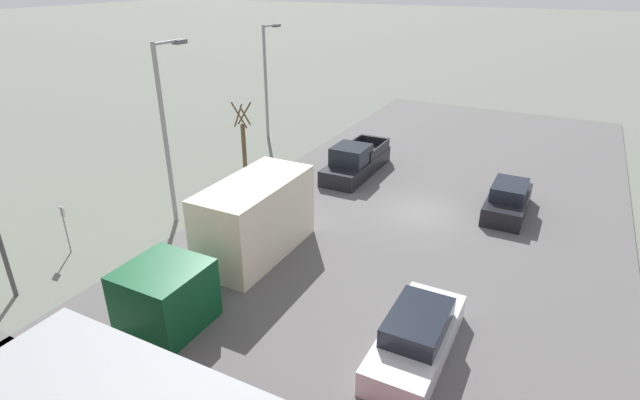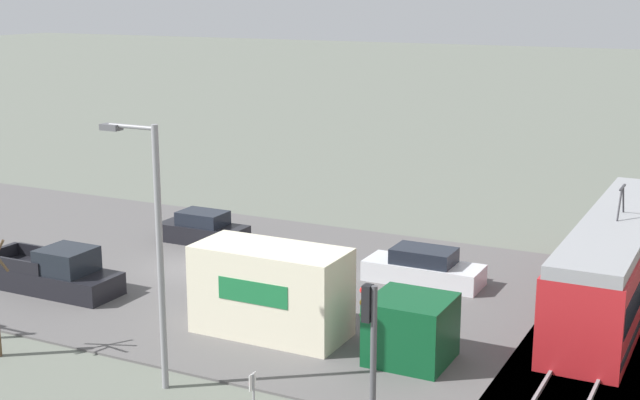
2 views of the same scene
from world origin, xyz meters
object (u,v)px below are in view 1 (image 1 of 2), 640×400
Objects in this scene: street_lamp_near_crossing at (167,122)px; sedan_car_1 at (416,337)px; pickup_truck at (356,162)px; box_truck at (237,234)px; sedan_car_0 at (508,201)px; street_tree at (244,142)px; street_lamp_mid_block at (267,74)px; no_parking_sign at (65,225)px.

sedan_car_1 is at bearing 163.33° from street_lamp_near_crossing.
street_lamp_near_crossing reaches higher than pickup_truck.
sedan_car_0 is (-8.47, -9.79, -0.81)m from box_truck.
sedan_car_0 is 1.01× the size of street_tree.
pickup_truck is 10.94m from street_lamp_near_crossing.
street_lamp_near_crossing is 1.07× the size of street_lamp_mid_block.
no_parking_sign reaches higher than pickup_truck.
street_tree is 2.03× the size of no_parking_sign.
no_parking_sign is at bearing 67.22° from street_lamp_near_crossing.
street_tree reaches higher than no_parking_sign.
box_truck reaches higher than pickup_truck.
sedan_car_0 is 0.53× the size of street_lamp_near_crossing.
sedan_car_1 is 2.32× the size of no_parking_sign.
box_truck is 4.39× the size of no_parking_sign.
sedan_car_0 is 0.88× the size of sedan_car_1.
sedan_car_0 is 11.37m from sedan_car_1.
street_lamp_mid_block is at bearing -76.10° from street_lamp_near_crossing.
street_lamp_mid_block reaches higher than sedan_car_0.
sedan_car_1 is (0.91, 11.34, -0.02)m from sedan_car_0.
box_truck is 1.13× the size of street_lamp_near_crossing.
street_lamp_mid_block is at bearing -68.44° from street_tree.
street_lamp_near_crossing is (5.07, -2.24, 3.12)m from box_truck.
box_truck reaches higher than sedan_car_1.
pickup_truck is at bearing -8.88° from sedan_car_0.
street_lamp_mid_block is (8.28, -3.95, 3.58)m from pickup_truck.
box_truck is at bearing 156.18° from street_lamp_near_crossing.
pickup_truck is 15.02m from no_parking_sign.
box_truck is 10.06m from street_tree.
street_lamp_near_crossing reaches higher than box_truck.
pickup_truck reaches higher than sedan_car_1.
sedan_car_1 is 23.21m from street_lamp_mid_block.
sedan_car_0 is 2.05× the size of no_parking_sign.
street_lamp_mid_block reaches higher than box_truck.
sedan_car_0 is 19.52m from no_parking_sign.
no_parking_sign is at bearing 94.36° from street_lamp_mid_block.
street_lamp_near_crossing is at bearing -16.67° from sedan_car_1.
no_parking_sign reaches higher than sedan_car_1.
street_tree is at bearing -56.22° from box_truck.
street_tree is 0.52× the size of street_lamp_near_crossing.
street_lamp_near_crossing is at bearing -23.82° from box_truck.
no_parking_sign reaches higher than sedan_car_0.
sedan_car_0 reaches higher than sedan_car_1.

